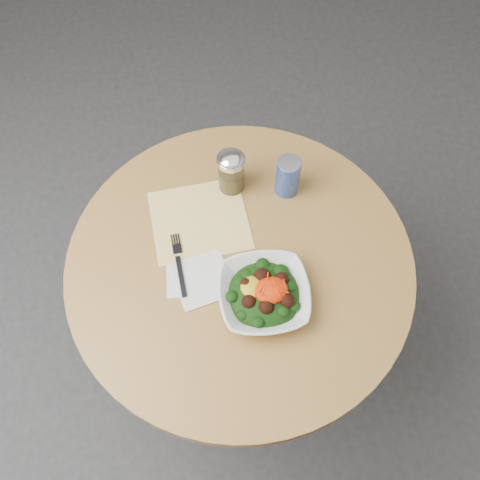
{
  "coord_description": "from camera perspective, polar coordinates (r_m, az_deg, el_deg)",
  "views": [
    {
      "loc": [
        -0.14,
        -0.6,
        1.98
      ],
      "look_at": [
        0.01,
        0.03,
        0.81
      ],
      "focal_mm": 40.0,
      "sensor_mm": 36.0,
      "label": 1
    }
  ],
  "objects": [
    {
      "name": "beverage_can",
      "position": [
        1.44,
        5.11,
        6.8
      ],
      "size": [
        0.07,
        0.07,
        0.13
      ],
      "color": "#0D1A99",
      "rests_on": "table"
    },
    {
      "name": "spice_shaker",
      "position": [
        1.44,
        -0.95,
        7.3
      ],
      "size": [
        0.08,
        0.08,
        0.14
      ],
      "color": "silver",
      "rests_on": "table"
    },
    {
      "name": "table",
      "position": [
        1.56,
        -0.02,
        -5.46
      ],
      "size": [
        0.9,
        0.9,
        0.75
      ],
      "color": "black",
      "rests_on": "ground"
    },
    {
      "name": "cloth_napkin",
      "position": [
        1.44,
        -4.32,
        2.12
      ],
      "size": [
        0.26,
        0.24,
        0.0
      ],
      "primitive_type": "cube",
      "rotation": [
        0.0,
        0.0,
        -0.02
      ],
      "color": "#E3A20B",
      "rests_on": "table"
    },
    {
      "name": "fork",
      "position": [
        1.38,
        -6.53,
        -2.39
      ],
      "size": [
        0.02,
        0.18,
        0.0
      ],
      "color": "black",
      "rests_on": "table"
    },
    {
      "name": "ground",
      "position": [
        2.07,
        -0.01,
        -11.55
      ],
      "size": [
        6.0,
        6.0,
        0.0
      ],
      "primitive_type": "plane",
      "color": "#303032",
      "rests_on": "ground"
    },
    {
      "name": "salad_bowl",
      "position": [
        1.3,
        2.57,
        -5.8
      ],
      "size": [
        0.25,
        0.25,
        0.08
      ],
      "color": "white",
      "rests_on": "table"
    },
    {
      "name": "paper_napkins",
      "position": [
        1.36,
        -4.52,
        -3.79
      ],
      "size": [
        0.17,
        0.18,
        0.0
      ],
      "color": "silver",
      "rests_on": "table"
    }
  ]
}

